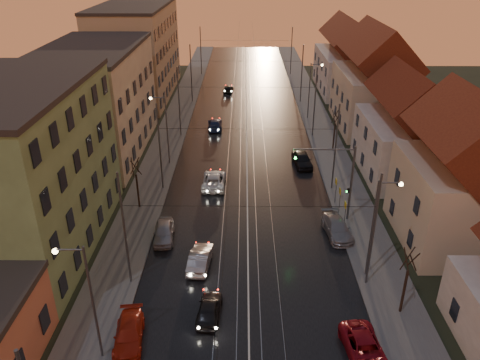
{
  "coord_description": "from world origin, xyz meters",
  "views": [
    {
      "loc": [
        -0.37,
        -18.33,
        22.05
      ],
      "look_at": [
        -0.71,
        21.4,
        2.3
      ],
      "focal_mm": 35.0,
      "sensor_mm": 36.0,
      "label": 1
    }
  ],
  "objects_px": {
    "driving_car_1": "(200,258)",
    "street_lamp_0": "(86,293)",
    "driving_car_2": "(214,180)",
    "parked_left_2": "(129,334)",
    "street_lamp_1": "(378,220)",
    "street_lamp_3": "(312,85)",
    "parked_right_1": "(337,228)",
    "parked_right_0": "(365,350)",
    "driving_car_4": "(228,89)",
    "parked_left_3": "(164,232)",
    "parked_right_2": "(302,159)",
    "driving_car_0": "(209,309)",
    "street_lamp_2": "(164,123)",
    "traffic_light_mast": "(341,174)",
    "driving_car_3": "(215,124)"
  },
  "relations": [
    {
      "from": "traffic_light_mast",
      "to": "driving_car_4",
      "type": "xyz_separation_m",
      "value": [
        -11.02,
        41.72,
        -3.98
      ]
    },
    {
      "from": "driving_car_1",
      "to": "parked_left_3",
      "type": "bearing_deg",
      "value": -42.56
    },
    {
      "from": "street_lamp_1",
      "to": "street_lamp_2",
      "type": "xyz_separation_m",
      "value": [
        -18.21,
        20.0,
        0.0
      ]
    },
    {
      "from": "street_lamp_1",
      "to": "street_lamp_3",
      "type": "xyz_separation_m",
      "value": [
        0.0,
        36.0,
        0.0
      ]
    },
    {
      "from": "street_lamp_2",
      "to": "driving_car_2",
      "type": "relative_size",
      "value": 1.61
    },
    {
      "from": "driving_car_0",
      "to": "parked_right_1",
      "type": "height_order",
      "value": "parked_right_1"
    },
    {
      "from": "street_lamp_0",
      "to": "driving_car_1",
      "type": "distance_m",
      "value": 11.37
    },
    {
      "from": "driving_car_4",
      "to": "street_lamp_0",
      "type": "bearing_deg",
      "value": 90.47
    },
    {
      "from": "driving_car_2",
      "to": "parked_left_2",
      "type": "distance_m",
      "value": 21.71
    },
    {
      "from": "driving_car_2",
      "to": "parked_left_2",
      "type": "xyz_separation_m",
      "value": [
        -4.05,
        -21.33,
        -0.08
      ]
    },
    {
      "from": "traffic_light_mast",
      "to": "driving_car_3",
      "type": "distance_m",
      "value": 26.96
    },
    {
      "from": "parked_right_1",
      "to": "parked_right_0",
      "type": "bearing_deg",
      "value": -99.67
    },
    {
      "from": "street_lamp_1",
      "to": "driving_car_2",
      "type": "relative_size",
      "value": 1.61
    },
    {
      "from": "parked_right_0",
      "to": "parked_left_2",
      "type": "bearing_deg",
      "value": 169.34
    },
    {
      "from": "street_lamp_3",
      "to": "parked_right_1",
      "type": "relative_size",
      "value": 1.71
    },
    {
      "from": "street_lamp_1",
      "to": "traffic_light_mast",
      "type": "distance_m",
      "value": 8.08
    },
    {
      "from": "street_lamp_0",
      "to": "parked_left_2",
      "type": "height_order",
      "value": "street_lamp_0"
    },
    {
      "from": "parked_left_2",
      "to": "traffic_light_mast",
      "type": "bearing_deg",
      "value": 37.3
    },
    {
      "from": "street_lamp_1",
      "to": "driving_car_0",
      "type": "distance_m",
      "value": 13.24
    },
    {
      "from": "street_lamp_3",
      "to": "traffic_light_mast",
      "type": "height_order",
      "value": "street_lamp_3"
    },
    {
      "from": "driving_car_0",
      "to": "driving_car_4",
      "type": "height_order",
      "value": "driving_car_0"
    },
    {
      "from": "street_lamp_3",
      "to": "parked_left_2",
      "type": "distance_m",
      "value": 46.0
    },
    {
      "from": "street_lamp_3",
      "to": "parked_left_3",
      "type": "bearing_deg",
      "value": -117.4
    },
    {
      "from": "parked_right_0",
      "to": "parked_right_1",
      "type": "distance_m",
      "value": 13.47
    },
    {
      "from": "street_lamp_2",
      "to": "parked_right_0",
      "type": "height_order",
      "value": "street_lamp_2"
    },
    {
      "from": "driving_car_1",
      "to": "street_lamp_0",
      "type": "bearing_deg",
      "value": 64.48
    },
    {
      "from": "street_lamp_3",
      "to": "driving_car_4",
      "type": "xyz_separation_m",
      "value": [
        -12.13,
        13.72,
        -4.27
      ]
    },
    {
      "from": "parked_right_1",
      "to": "parked_left_3",
      "type": "bearing_deg",
      "value": 176.29
    },
    {
      "from": "driving_car_0",
      "to": "parked_right_1",
      "type": "relative_size",
      "value": 0.79
    },
    {
      "from": "street_lamp_1",
      "to": "parked_right_1",
      "type": "relative_size",
      "value": 1.71
    },
    {
      "from": "street_lamp_3",
      "to": "parked_right_0",
      "type": "height_order",
      "value": "street_lamp_3"
    },
    {
      "from": "street_lamp_2",
      "to": "traffic_light_mast",
      "type": "xyz_separation_m",
      "value": [
        17.1,
        -12.0,
        -0.29
      ]
    },
    {
      "from": "street_lamp_3",
      "to": "driving_car_0",
      "type": "xyz_separation_m",
      "value": [
        -11.73,
        -40.44,
        -4.26
      ]
    },
    {
      "from": "street_lamp_2",
      "to": "traffic_light_mast",
      "type": "relative_size",
      "value": 1.11
    },
    {
      "from": "traffic_light_mast",
      "to": "driving_car_0",
      "type": "bearing_deg",
      "value": -130.49
    },
    {
      "from": "parked_left_2",
      "to": "parked_right_1",
      "type": "height_order",
      "value": "parked_right_1"
    },
    {
      "from": "street_lamp_2",
      "to": "parked_left_2",
      "type": "relative_size",
      "value": 1.91
    },
    {
      "from": "driving_car_3",
      "to": "driving_car_4",
      "type": "xyz_separation_m",
      "value": [
        1.26,
        18.05,
        -0.05
      ]
    },
    {
      "from": "driving_car_4",
      "to": "parked_right_2",
      "type": "xyz_separation_m",
      "value": [
        9.22,
        -29.98,
        0.15
      ]
    },
    {
      "from": "street_lamp_1",
      "to": "parked_left_3",
      "type": "bearing_deg",
      "value": 163.42
    },
    {
      "from": "driving_car_3",
      "to": "street_lamp_3",
      "type": "bearing_deg",
      "value": -165.39
    },
    {
      "from": "parked_left_3",
      "to": "parked_right_2",
      "type": "distance_m",
      "value": 19.97
    },
    {
      "from": "street_lamp_2",
      "to": "driving_car_0",
      "type": "bearing_deg",
      "value": -75.15
    },
    {
      "from": "street_lamp_0",
      "to": "street_lamp_1",
      "type": "relative_size",
      "value": 1.0
    },
    {
      "from": "parked_left_2",
      "to": "parked_right_0",
      "type": "xyz_separation_m",
      "value": [
        14.34,
        -1.18,
        0.03
      ]
    },
    {
      "from": "parked_left_3",
      "to": "street_lamp_0",
      "type": "bearing_deg",
      "value": -103.98
    },
    {
      "from": "driving_car_1",
      "to": "driving_car_2",
      "type": "relative_size",
      "value": 0.85
    },
    {
      "from": "driving_car_1",
      "to": "parked_right_0",
      "type": "relative_size",
      "value": 0.91
    },
    {
      "from": "driving_car_2",
      "to": "driving_car_4",
      "type": "xyz_separation_m",
      "value": [
        0.38,
        35.1,
        -0.08
      ]
    },
    {
      "from": "street_lamp_1",
      "to": "street_lamp_3",
      "type": "relative_size",
      "value": 1.0
    }
  ]
}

